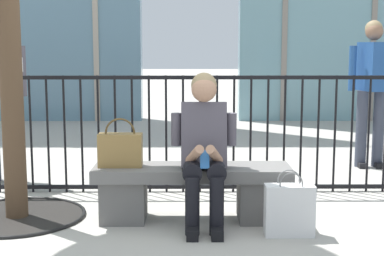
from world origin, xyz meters
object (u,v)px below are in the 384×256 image
Objects in this scene: shopping_bag at (289,210)px; bystander_further_back at (0,86)px; seated_person_with_phone at (204,145)px; stone_bench at (192,188)px; handbag_on_bench at (120,149)px; bystander_at_railing at (372,82)px.

bystander_further_back is (-2.71, 1.77, 0.80)m from shopping_bag.
stone_bench is at bearing 126.07° from seated_person_with_phone.
seated_person_with_phone is at bearing 157.29° from shopping_bag.
handbag_on_bench is 2.02m from bystander_further_back.
seated_person_with_phone is 0.69m from handbag_on_bench.
bystander_further_back is at bearing -170.23° from bystander_at_railing.
seated_person_with_phone is 2.59m from bystander_further_back.
bystander_further_back reaches higher than seated_person_with_phone.
shopping_bag is at bearing -28.41° from stone_bench.
stone_bench is 0.94× the size of bystander_further_back.
stone_bench is 3.05m from bystander_at_railing.
shopping_bag is 2.95m from bystander_at_railing.
stone_bench is 1.32× the size of seated_person_with_phone.
seated_person_with_phone reaches higher than stone_bench.
seated_person_with_phone is at bearing -9.99° from handbag_on_bench.
shopping_bag is 0.29× the size of bystander_at_railing.
shopping_bag is at bearing -16.37° from handbag_on_bench.
bystander_further_back is at bearing 135.31° from handbag_on_bench.
shopping_bag is 0.29× the size of bystander_further_back.
seated_person_with_phone is at bearing -132.28° from bystander_at_railing.
stone_bench is at bearing -34.80° from bystander_further_back.
shopping_bag is at bearing -33.17° from bystander_further_back.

